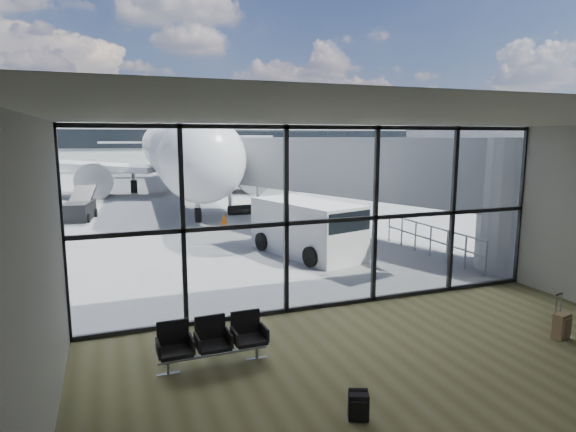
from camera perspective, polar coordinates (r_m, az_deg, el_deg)
ground at (r=50.87m, az=-14.82°, el=4.27°), size 220.00×220.00×0.00m
lounge_shell at (r=7.74m, az=20.94°, el=-2.92°), size 12.02×8.01×4.51m
glass_curtain_wall at (r=11.77m, az=5.25°, el=-0.31°), size 12.10×0.12×4.50m
jet_bridge at (r=20.21m, az=9.09°, el=5.09°), size 8.00×16.50×4.33m
apron_railing at (r=17.90m, az=16.54°, el=-2.31°), size 0.06×5.46×1.11m
far_terminal at (r=72.55m, az=-17.24°, el=8.92°), size 80.00×12.20×11.00m
tree_5 at (r=83.05m, az=-27.84°, el=9.42°), size 6.27×6.27×9.03m
seating_row at (r=9.36m, az=-8.99°, el=-14.16°), size 2.04×0.60×0.90m
backpack at (r=7.83m, az=8.36°, el=-21.41°), size 0.36×0.36×0.46m
suitcase at (r=11.86m, az=29.70°, el=-11.25°), size 0.39×0.32×0.97m
airliner at (r=39.47m, az=-13.60°, el=7.52°), size 34.55×40.03×10.31m
service_van at (r=17.31m, az=2.48°, el=-1.40°), size 3.08×4.81×1.93m
belt_loader at (r=27.02m, az=-23.53°, el=0.74°), size 1.78×3.65×1.61m
traffic_cone_a at (r=23.08m, az=-7.59°, el=-0.51°), size 0.44×0.44×0.63m
traffic_cone_b at (r=21.17m, az=0.25°, el=-1.39°), size 0.40×0.40×0.58m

